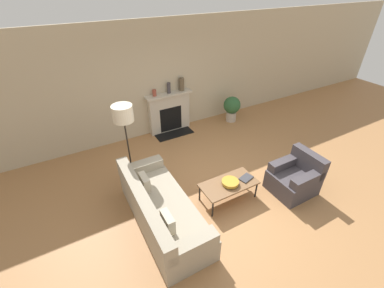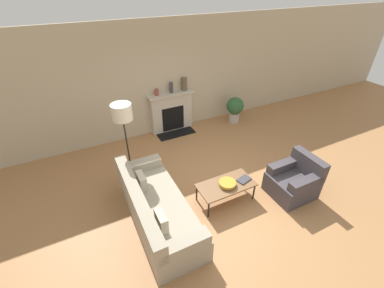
{
  "view_description": "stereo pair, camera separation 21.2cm",
  "coord_description": "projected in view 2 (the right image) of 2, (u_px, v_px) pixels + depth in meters",
  "views": [
    {
      "loc": [
        -2.31,
        -3.0,
        3.71
      ],
      "look_at": [
        0.06,
        1.28,
        0.45
      ],
      "focal_mm": 24.0,
      "sensor_mm": 36.0,
      "label": 1
    },
    {
      "loc": [
        -2.13,
        -3.1,
        3.71
      ],
      "look_at": [
        0.06,
        1.28,
        0.45
      ],
      "focal_mm": 24.0,
      "sensor_mm": 36.0,
      "label": 2
    }
  ],
  "objects": [
    {
      "name": "wall_back",
      "position": [
        161.0,
        80.0,
        6.55
      ],
      "size": [
        18.0,
        0.06,
        2.9
      ],
      "color": "#BCAD8E",
      "rests_on": "ground_plane"
    },
    {
      "name": "coffee_table",
      "position": [
        226.0,
        186.0,
        4.85
      ],
      "size": [
        1.09,
        0.54,
        0.4
      ],
      "color": "brown",
      "rests_on": "ground_plane"
    },
    {
      "name": "mantel_vase_center_left",
      "position": [
        171.0,
        88.0,
        6.65
      ],
      "size": [
        0.09,
        0.09,
        0.27
      ],
      "color": "#3D383D",
      "rests_on": "fireplace"
    },
    {
      "name": "ground_plane",
      "position": [
        218.0,
        195.0,
        5.16
      ],
      "size": [
        18.0,
        18.0,
        0.0
      ],
      "primitive_type": "plane",
      "color": "#A87547"
    },
    {
      "name": "bowl",
      "position": [
        227.0,
        183.0,
        4.79
      ],
      "size": [
        0.32,
        0.32,
        0.08
      ],
      "color": "#BC8E2D",
      "rests_on": "coffee_table"
    },
    {
      "name": "armchair_near",
      "position": [
        294.0,
        181.0,
        5.04
      ],
      "size": [
        0.83,
        0.75,
        0.83
      ],
      "rotation": [
        0.0,
        0.0,
        -1.57
      ],
      "color": "#423D42",
      "rests_on": "ground_plane"
    },
    {
      "name": "potted_plant",
      "position": [
        235.0,
        108.0,
        7.48
      ],
      "size": [
        0.49,
        0.49,
        0.76
      ],
      "color": "#B2A899",
      "rests_on": "ground_plane"
    },
    {
      "name": "floor_lamp",
      "position": [
        123.0,
        120.0,
        4.78
      ],
      "size": [
        0.39,
        0.39,
        1.75
      ],
      "color": "black",
      "rests_on": "ground_plane"
    },
    {
      "name": "book",
      "position": [
        244.0,
        180.0,
        4.93
      ],
      "size": [
        0.3,
        0.24,
        0.02
      ],
      "rotation": [
        0.0,
        0.0,
        0.27
      ],
      "color": "#38383D",
      "rests_on": "coffee_table"
    },
    {
      "name": "mantel_vase_center_right",
      "position": [
        184.0,
        84.0,
        6.78
      ],
      "size": [
        0.14,
        0.14,
        0.34
      ],
      "color": "brown",
      "rests_on": "fireplace"
    },
    {
      "name": "fireplace",
      "position": [
        172.0,
        112.0,
        7.02
      ],
      "size": [
        1.27,
        0.59,
        1.1
      ],
      "color": "beige",
      "rests_on": "ground_plane"
    },
    {
      "name": "couch",
      "position": [
        156.0,
        209.0,
        4.44
      ],
      "size": [
        0.89,
        2.22,
        0.82
      ],
      "rotation": [
        0.0,
        0.0,
        1.57
      ],
      "color": "#9E937F",
      "rests_on": "ground_plane"
    },
    {
      "name": "mantel_vase_left",
      "position": [
        157.0,
        92.0,
        6.53
      ],
      "size": [
        0.1,
        0.1,
        0.16
      ],
      "color": "brown",
      "rests_on": "fireplace"
    }
  ]
}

